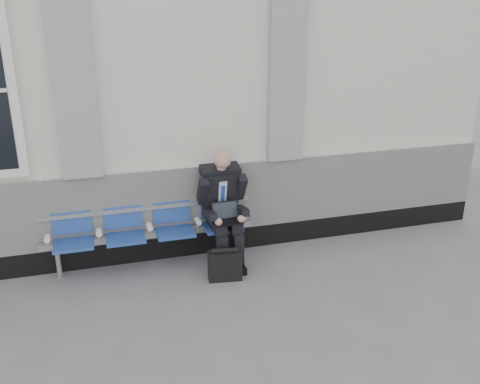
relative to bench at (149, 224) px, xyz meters
name	(u,v)px	position (x,y,z in m)	size (l,w,h in m)	color
bench	(149,224)	(0.00, 0.00, 0.00)	(2.60, 0.47, 0.91)	#9EA0A3
businessman	(223,203)	(0.90, -0.14, 0.23)	(0.60, 0.80, 1.45)	black
briefcase	(225,265)	(0.80, -0.62, -0.36)	(0.42, 0.22, 0.41)	black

